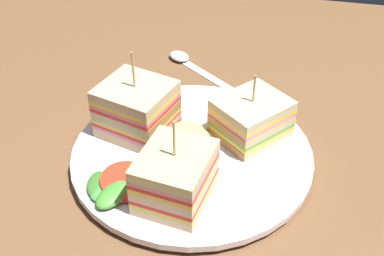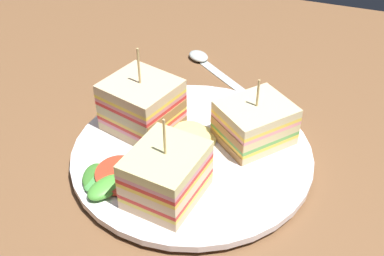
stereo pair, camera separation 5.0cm
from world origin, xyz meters
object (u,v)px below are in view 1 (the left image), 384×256
(sandwich_wedge_0, at_px, (137,109))
(sandwich_wedge_1, at_px, (176,177))
(spoon, at_px, (188,62))
(chip_pile, at_px, (192,136))
(sandwich_wedge_2, at_px, (251,118))
(plate, at_px, (192,154))

(sandwich_wedge_0, distance_m, sandwich_wedge_1, 0.11)
(sandwich_wedge_0, xyz_separation_m, spoon, (-0.02, -0.17, -0.04))
(sandwich_wedge_1, bearing_deg, sandwich_wedge_0, 44.53)
(sandwich_wedge_0, xyz_separation_m, sandwich_wedge_1, (-0.07, 0.09, -0.00))
(sandwich_wedge_1, distance_m, chip_pile, 0.08)
(spoon, bearing_deg, sandwich_wedge_0, 121.20)
(sandwich_wedge_1, relative_size, spoon, 0.73)
(sandwich_wedge_0, height_order, chip_pile, sandwich_wedge_0)
(sandwich_wedge_1, xyz_separation_m, sandwich_wedge_2, (-0.06, -0.11, -0.00))
(spoon, bearing_deg, sandwich_wedge_2, 161.01)
(plate, bearing_deg, chip_pile, -77.80)
(sandwich_wedge_0, distance_m, sandwich_wedge_2, 0.12)
(sandwich_wedge_0, relative_size, sandwich_wedge_1, 1.09)
(sandwich_wedge_1, xyz_separation_m, chip_pile, (0.00, -0.08, -0.02))
(sandwich_wedge_0, bearing_deg, plate, -1.76)
(chip_pile, bearing_deg, spoon, -75.73)
(plate, height_order, sandwich_wedge_1, sandwich_wedge_1)
(plate, distance_m, chip_pile, 0.02)
(sandwich_wedge_2, xyz_separation_m, chip_pile, (0.06, 0.03, -0.01))
(sandwich_wedge_2, relative_size, chip_pile, 1.42)
(sandwich_wedge_1, bearing_deg, chip_pile, 10.61)
(sandwich_wedge_1, xyz_separation_m, spoon, (0.05, -0.26, -0.04))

